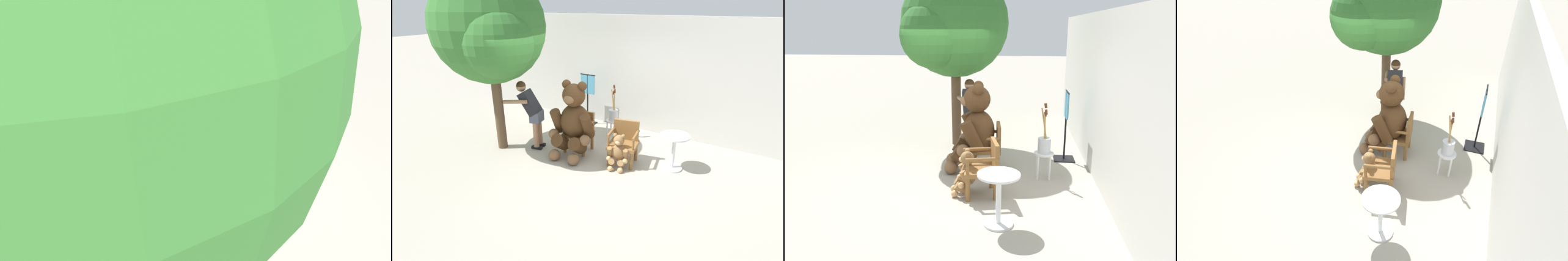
{
  "view_description": "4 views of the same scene",
  "coord_description": "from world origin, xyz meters",
  "views": [
    {
      "loc": [
        -3.18,
        -1.36,
        3.1
      ],
      "look_at": [
        0.2,
        0.15,
        0.94
      ],
      "focal_mm": 28.0,
      "sensor_mm": 36.0,
      "label": 1
    },
    {
      "loc": [
        2.93,
        -4.63,
        3.04
      ],
      "look_at": [
        -0.27,
        0.38,
        0.56
      ],
      "focal_mm": 28.0,
      "sensor_mm": 36.0,
      "label": 2
    },
    {
      "loc": [
        6.03,
        0.97,
        2.52
      ],
      "look_at": [
        -0.37,
        0.34,
        0.79
      ],
      "focal_mm": 35.0,
      "sensor_mm": 36.0,
      "label": 3
    },
    {
      "loc": [
        4.35,
        1.71,
        3.89
      ],
      "look_at": [
        0.16,
        0.15,
        0.9
      ],
      "focal_mm": 28.0,
      "sensor_mm": 36.0,
      "label": 4
    }
  ],
  "objects": [
    {
      "name": "ground_plane",
      "position": [
        0.0,
        0.0,
        0.0
      ],
      "size": [
        60.0,
        60.0,
        0.0
      ],
      "primitive_type": "plane",
      "color": "#A8A091"
    },
    {
      "name": "back_wall",
      "position": [
        0.0,
        2.4,
        1.4
      ],
      "size": [
        10.0,
        0.16,
        2.8
      ],
      "primitive_type": "cube",
      "color": "beige",
      "rests_on": "ground"
    },
    {
      "name": "wooden_chair_left",
      "position": [
        -0.55,
        0.49,
        0.46
      ],
      "size": [
        0.61,
        0.57,
        0.86
      ],
      "color": "brown",
      "rests_on": "ground"
    },
    {
      "name": "wooden_chair_right",
      "position": [
        0.53,
        0.49,
        0.46
      ],
      "size": [
        0.65,
        0.62,
        0.86
      ],
      "color": "brown",
      "rests_on": "ground"
    },
    {
      "name": "teddy_bear_large",
      "position": [
        -0.53,
        0.22,
        0.79
      ],
      "size": [
        0.98,
        0.95,
        1.61
      ],
      "color": "#4C3019",
      "rests_on": "ground"
    },
    {
      "name": "teddy_bear_small",
      "position": [
        0.55,
        0.21,
        0.35
      ],
      "size": [
        0.45,
        0.45,
        0.72
      ],
      "color": "olive",
      "rests_on": "ground"
    },
    {
      "name": "person_visitor",
      "position": [
        -1.53,
        0.04,
        0.9
      ],
      "size": [
        0.76,
        0.61,
        1.51
      ],
      "color": "black",
      "rests_on": "ground"
    },
    {
      "name": "white_stool",
      "position": [
        -0.24,
        1.45,
        0.36
      ],
      "size": [
        0.34,
        0.34,
        0.46
      ],
      "color": "white",
      "rests_on": "ground"
    },
    {
      "name": "brush_bucket",
      "position": [
        -0.24,
        1.45,
        0.63
      ],
      "size": [
        0.22,
        0.22,
        0.87
      ],
      "color": "silver",
      "rests_on": "white_stool"
    },
    {
      "name": "round_side_table",
      "position": [
        1.47,
        0.76,
        0.45
      ],
      "size": [
        0.56,
        0.56,
        0.72
      ],
      "color": "silver",
      "rests_on": "ground"
    },
    {
      "name": "patio_tree",
      "position": [
        -2.01,
        -0.41,
        2.57
      ],
      "size": [
        2.35,
        2.24,
        3.74
      ],
      "color": "brown",
      "rests_on": "ground"
    },
    {
      "name": "clothing_display_stand",
      "position": [
        -1.26,
        1.93,
        0.72
      ],
      "size": [
        0.44,
        0.4,
        1.36
      ],
      "color": "black",
      "rests_on": "ground"
    }
  ]
}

